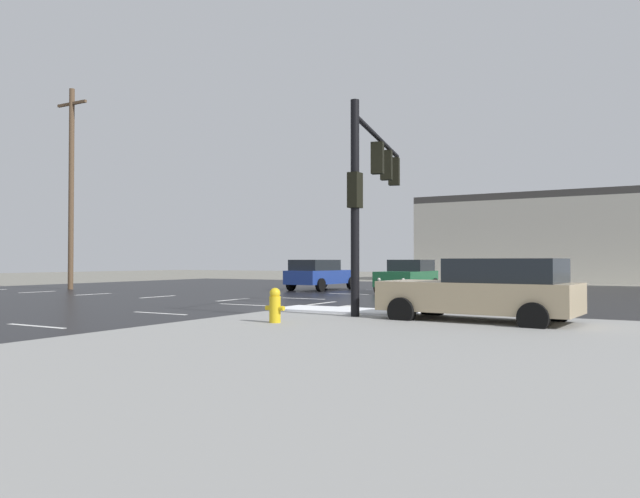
{
  "coord_description": "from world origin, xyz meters",
  "views": [
    {
      "loc": [
        12.88,
        -19.15,
        1.55
      ],
      "look_at": [
        -1.05,
        5.21,
        2.09
      ],
      "focal_mm": 34.43,
      "sensor_mm": 36.0,
      "label": 1
    }
  ],
  "objects_px": {
    "traffic_signal_mast": "(373,176)",
    "sedan_green": "(408,275)",
    "fire_hydrant": "(275,305)",
    "sedan_tan": "(485,290)",
    "utility_pole_far": "(71,185)",
    "sedan_blue": "(320,274)"
  },
  "relations": [
    {
      "from": "fire_hydrant",
      "to": "sedan_tan",
      "type": "height_order",
      "value": "sedan_tan"
    },
    {
      "from": "sedan_green",
      "to": "utility_pole_far",
      "type": "height_order",
      "value": "utility_pole_far"
    },
    {
      "from": "fire_hydrant",
      "to": "sedan_green",
      "type": "distance_m",
      "value": 16.59
    },
    {
      "from": "sedan_blue",
      "to": "sedan_green",
      "type": "bearing_deg",
      "value": -87.18
    },
    {
      "from": "sedan_blue",
      "to": "sedan_green",
      "type": "distance_m",
      "value": 4.93
    },
    {
      "from": "fire_hydrant",
      "to": "sedan_tan",
      "type": "bearing_deg",
      "value": 34.28
    },
    {
      "from": "sedan_tan",
      "to": "utility_pole_far",
      "type": "bearing_deg",
      "value": -12.97
    },
    {
      "from": "sedan_tan",
      "to": "utility_pole_far",
      "type": "distance_m",
      "value": 25.72
    },
    {
      "from": "sedan_blue",
      "to": "utility_pole_far",
      "type": "height_order",
      "value": "utility_pole_far"
    },
    {
      "from": "fire_hydrant",
      "to": "sedan_green",
      "type": "xyz_separation_m",
      "value": [
        -3.2,
        16.28,
        0.32
      ]
    },
    {
      "from": "sedan_tan",
      "to": "utility_pole_far",
      "type": "height_order",
      "value": "utility_pole_far"
    },
    {
      "from": "fire_hydrant",
      "to": "sedan_green",
      "type": "height_order",
      "value": "sedan_green"
    },
    {
      "from": "fire_hydrant",
      "to": "utility_pole_far",
      "type": "relative_size",
      "value": 0.07
    },
    {
      "from": "sedan_blue",
      "to": "utility_pole_far",
      "type": "relative_size",
      "value": 0.43
    },
    {
      "from": "traffic_signal_mast",
      "to": "utility_pole_far",
      "type": "xyz_separation_m",
      "value": [
        -20.48,
        5.8,
        1.63
      ]
    },
    {
      "from": "sedan_green",
      "to": "sedan_tan",
      "type": "height_order",
      "value": "same"
    },
    {
      "from": "sedan_blue",
      "to": "fire_hydrant",
      "type": "bearing_deg",
      "value": -150.57
    },
    {
      "from": "traffic_signal_mast",
      "to": "sedan_tan",
      "type": "distance_m",
      "value": 5.11
    },
    {
      "from": "fire_hydrant",
      "to": "sedan_blue",
      "type": "bearing_deg",
      "value": 116.53
    },
    {
      "from": "traffic_signal_mast",
      "to": "sedan_tan",
      "type": "bearing_deg",
      "value": -127.87
    },
    {
      "from": "sedan_green",
      "to": "utility_pole_far",
      "type": "relative_size",
      "value": 0.43
    },
    {
      "from": "traffic_signal_mast",
      "to": "sedan_green",
      "type": "bearing_deg",
      "value": 3.9
    }
  ]
}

